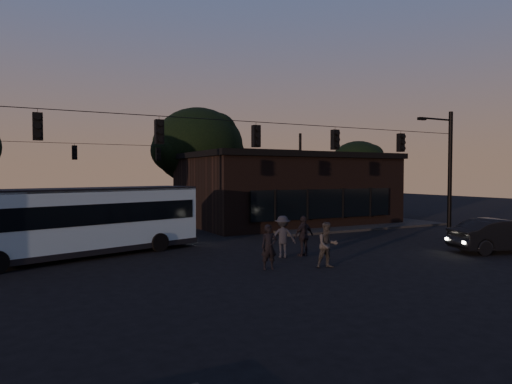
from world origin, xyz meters
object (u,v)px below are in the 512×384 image
bus (82,218)px  pedestrian_a (269,247)px  pedestrian_c (304,236)px  car (501,236)px  pedestrian_b (327,245)px  building (286,188)px  pedestrian_d (283,237)px

bus → pedestrian_a: bearing=-62.8°
pedestrian_c → car: bearing=149.2°
pedestrian_a → pedestrian_b: (2.27, -0.84, 0.03)m
building → pedestrian_a: building is taller
bus → building: bearing=10.0°
building → pedestrian_b: building is taller
car → pedestrian_b: (-9.74, 1.01, 0.11)m
building → pedestrian_b: size_ratio=8.25×
bus → pedestrian_d: bearing=-45.7°
pedestrian_a → pedestrian_d: (1.85, 2.00, 0.06)m
bus → pedestrian_b: size_ratio=6.19×
pedestrian_c → pedestrian_d: (-1.05, 0.16, 0.02)m
bus → pedestrian_b: (8.53, -7.28, -0.85)m
pedestrian_a → building: bearing=67.8°
car → pedestrian_a: (-12.01, 1.85, 0.08)m
pedestrian_a → pedestrian_b: pedestrian_b is taller
pedestrian_b → pedestrian_d: 2.87m
car → pedestrian_d: (-10.15, 3.85, 0.14)m
pedestrian_c → pedestrian_a: bearing=23.5°
building → pedestrian_c: building is taller
building → pedestrian_c: bearing=-118.4°
bus → car: size_ratio=2.32×
pedestrian_b → pedestrian_c: pedestrian_c is taller
bus → pedestrian_c: (9.17, -4.60, -0.84)m
building → pedestrian_d: building is taller
building → pedestrian_c: (-6.92, -12.80, -1.77)m
pedestrian_a → pedestrian_c: 3.44m
bus → car: bearing=-41.4°
pedestrian_b → pedestrian_d: bearing=111.1°
car → building: bearing=24.0°
car → pedestrian_b: pedestrian_b is taller
car → bus: bearing=82.1°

